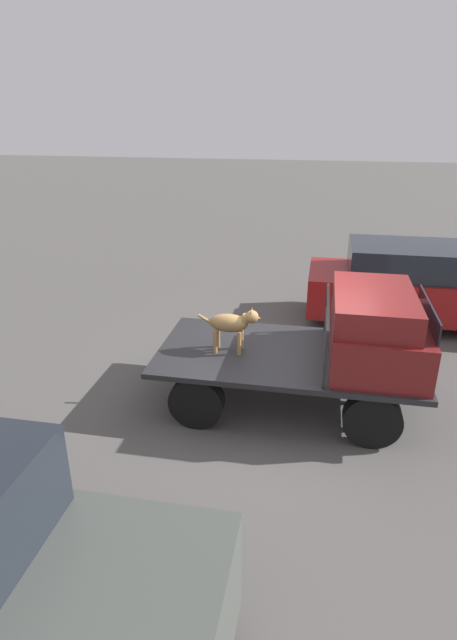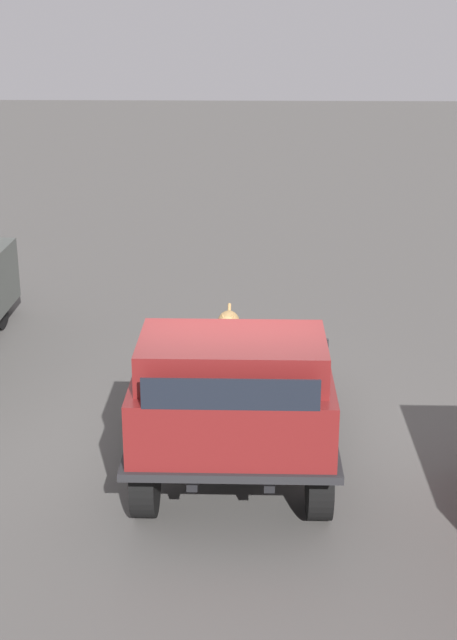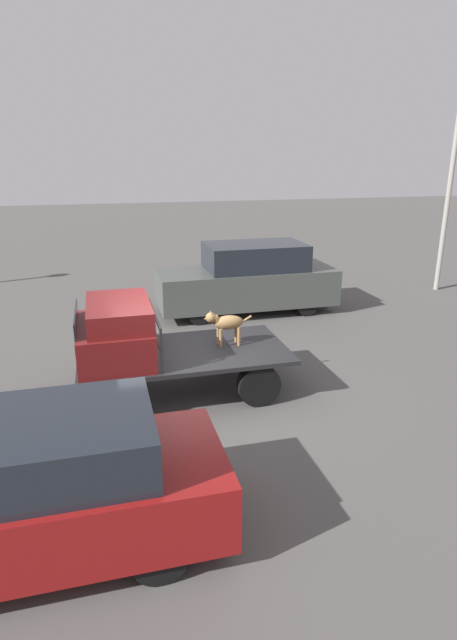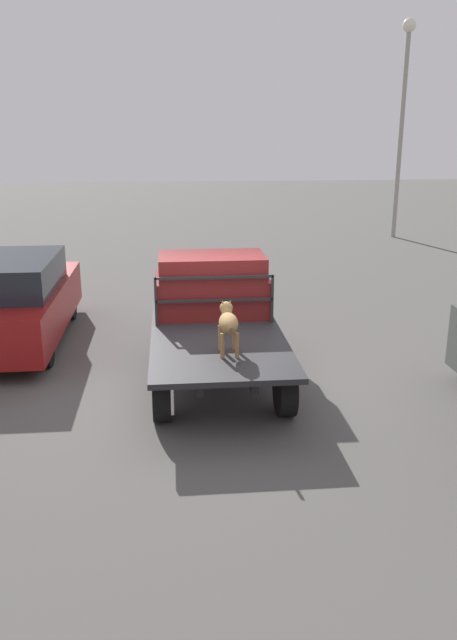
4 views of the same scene
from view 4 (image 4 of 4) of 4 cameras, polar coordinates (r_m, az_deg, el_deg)
name	(u,v)px [view 4 (image 4 of 4)]	position (r m, az deg, el deg)	size (l,w,h in m)	color
ground_plane	(217,384)	(9.90, -1.02, -5.85)	(80.00, 80.00, 0.00)	#514F4C
flatbed_truck	(217,348)	(9.68, -1.03, -2.57)	(3.82, 2.03, 0.83)	black
truck_cab	(212,285)	(10.62, -1.55, 3.22)	(1.27, 1.91, 1.02)	maroon
truck_headboard	(215,292)	(9.96, -1.29, 2.54)	(0.04, 1.91, 0.79)	#232326
dog	(228,322)	(8.71, -0.04, -0.19)	(0.94, 0.27, 0.70)	#9E7547
parked_sedan	(15,300)	(12.18, -18.93, 1.73)	(4.48, 1.77, 1.65)	black
light_pole_far	(404,100)	(24.00, 15.71, 18.83)	(0.46, 0.46, 7.46)	gray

